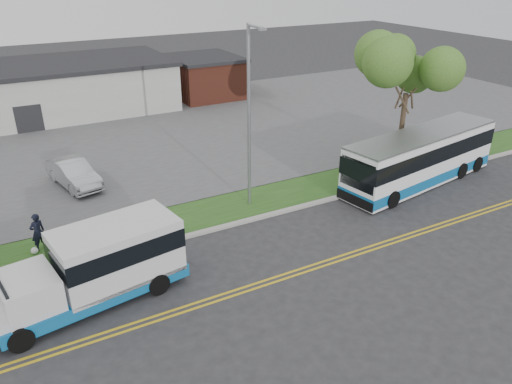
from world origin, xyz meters
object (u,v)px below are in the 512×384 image
streetlight_near (250,113)px  tree_east (409,71)px  parked_car_a (74,174)px  transit_bus (421,158)px  pedestrian (38,232)px  shuttle_bus (99,263)px

streetlight_near → tree_east: bearing=1.4°
tree_east → parked_car_a: 20.84m
transit_bus → streetlight_near: bearing=159.5°
streetlight_near → transit_bus: (10.41, -2.13, -3.64)m
pedestrian → parked_car_a: size_ratio=0.40×
tree_east → transit_bus: (-0.59, -2.40, -4.61)m
pedestrian → parked_car_a: 7.25m
streetlight_near → transit_bus: size_ratio=0.82×
streetlight_near → pedestrian: streetlight_near is taller
streetlight_near → transit_bus: bearing=-11.6°
tree_east → pedestrian: bearing=179.5°
shuttle_bus → parked_car_a: bearing=75.6°
shuttle_bus → pedestrian: 5.19m
tree_east → streetlight_near: size_ratio=0.88×
shuttle_bus → tree_east: bearing=4.1°
tree_east → pedestrian: tree_east is taller
shuttle_bus → streetlight_near: bearing=17.0°
transit_bus → parked_car_a: size_ratio=2.49×
tree_east → shuttle_bus: bearing=-166.8°
tree_east → parked_car_a: size_ratio=1.78×
tree_east → parked_car_a: (-18.95, 6.86, -5.34)m
streetlight_near → transit_bus: 11.23m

